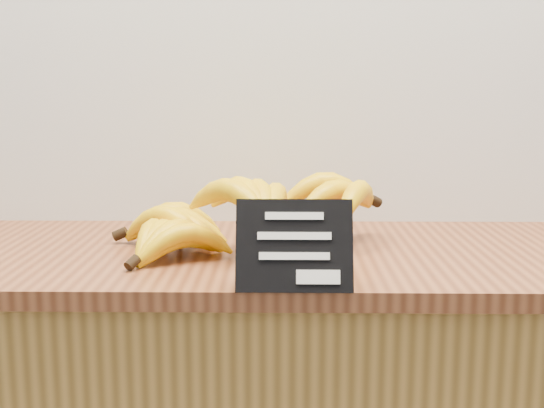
% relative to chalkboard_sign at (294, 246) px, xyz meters
% --- Properties ---
extents(counter_top, '(1.56, 0.54, 0.03)m').
position_rel_chalkboard_sign_xyz_m(counter_top, '(-0.03, 0.25, -0.08)').
color(counter_top, brown).
rests_on(counter_top, counter).
extents(chalkboard_sign, '(0.17, 0.05, 0.13)m').
position_rel_chalkboard_sign_xyz_m(chalkboard_sign, '(0.00, 0.00, 0.00)').
color(chalkboard_sign, black).
rests_on(chalkboard_sign, counter_top).
extents(banana_pile, '(0.54, 0.40, 0.13)m').
position_rel_chalkboard_sign_xyz_m(banana_pile, '(-0.07, 0.27, -0.00)').
color(banana_pile, yellow).
rests_on(banana_pile, counter_top).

